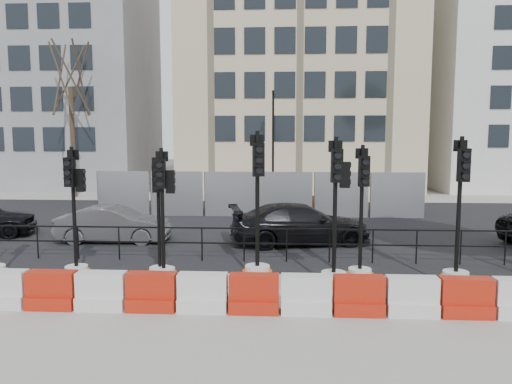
{
  "coord_description": "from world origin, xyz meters",
  "views": [
    {
      "loc": [
        1.11,
        -12.58,
        3.61
      ],
      "look_at": [
        0.24,
        3.0,
        1.81
      ],
      "focal_mm": 35.0,
      "sensor_mm": 36.0,
      "label": 1
    }
  ],
  "objects": [
    {
      "name": "building_cream",
      "position": [
        2.0,
        21.99,
        9.0
      ],
      "size": [
        15.0,
        10.06,
        18.0
      ],
      "color": "#C2B68E",
      "rests_on": "ground"
    },
    {
      "name": "tree_bare_far",
      "position": [
        -11.0,
        15.5,
        6.65
      ],
      "size": [
        2.0,
        2.0,
        9.0
      ],
      "color": "#473828",
      "rests_on": "ground"
    },
    {
      "name": "traffic_signal_c",
      "position": [
        -1.91,
        -0.83,
        0.65
      ],
      "size": [
        0.62,
        0.62,
        3.14
      ],
      "rotation": [
        0.0,
        0.0,
        0.1
      ],
      "color": "silver",
      "rests_on": "ground"
    },
    {
      "name": "heras_fencing",
      "position": [
        -0.49,
        9.71,
        0.71
      ],
      "size": [
        14.33,
        1.72,
        2.0
      ],
      "color": "gray",
      "rests_on": "ground"
    },
    {
      "name": "traffic_signal_f",
      "position": [
        2.3,
        -1.21,
        0.85
      ],
      "size": [
        0.7,
        0.7,
        3.56
      ],
      "rotation": [
        0.0,
        0.0,
        0.11
      ],
      "color": "silver",
      "rests_on": "ground"
    },
    {
      "name": "barrier_row",
      "position": [
        -0.0,
        -2.8,
        0.37
      ],
      "size": [
        12.55,
        0.5,
        0.8
      ],
      "color": "red",
      "rests_on": "ground"
    },
    {
      "name": "traffic_signal_b",
      "position": [
        -3.96,
        -0.92,
        0.79
      ],
      "size": [
        0.65,
        0.65,
        3.32
      ],
      "rotation": [
        0.0,
        0.0,
        -0.13
      ],
      "color": "silver",
      "rests_on": "ground"
    },
    {
      "name": "building_grey",
      "position": [
        -14.0,
        21.99,
        7.0
      ],
      "size": [
        11.0,
        9.06,
        14.0
      ],
      "color": "gray",
      "rests_on": "ground"
    },
    {
      "name": "car_c",
      "position": [
        1.67,
        3.66,
        0.67
      ],
      "size": [
        3.78,
        5.42,
        1.35
      ],
      "primitive_type": "imported",
      "rotation": [
        0.0,
        0.0,
        1.78
      ],
      "color": "black",
      "rests_on": "ground"
    },
    {
      "name": "traffic_signal_h",
      "position": [
        5.14,
        -1.0,
        0.74
      ],
      "size": [
        0.7,
        0.7,
        3.57
      ],
      "rotation": [
        0.0,
        0.0,
        0.15
      ],
      "color": "silver",
      "rests_on": "ground"
    },
    {
      "name": "car_b",
      "position": [
        -4.58,
        3.6,
        0.61
      ],
      "size": [
        1.63,
        3.84,
        1.23
      ],
      "primitive_type": "imported",
      "rotation": [
        0.0,
        0.0,
        1.61
      ],
      "color": "#414145",
      "rests_on": "ground"
    },
    {
      "name": "sidewalk_far",
      "position": [
        0.0,
        16.0,
        0.01
      ],
      "size": [
        40.0,
        4.0,
        0.02
      ],
      "primitive_type": "cube",
      "color": "gray",
      "rests_on": "ground"
    },
    {
      "name": "kerb_railing",
      "position": [
        0.0,
        1.2,
        0.69
      ],
      "size": [
        18.0,
        0.04,
        1.0
      ],
      "color": "black",
      "rests_on": "ground"
    },
    {
      "name": "lamp_post_far",
      "position": [
        0.5,
        14.98,
        3.22
      ],
      "size": [
        0.12,
        0.56,
        6.0
      ],
      "color": "black",
      "rests_on": "ground"
    },
    {
      "name": "traffic_signal_e",
      "position": [
        0.49,
        -0.81,
        0.76
      ],
      "size": [
        0.73,
        0.73,
        3.7
      ],
      "rotation": [
        0.0,
        0.0,
        0.24
      ],
      "color": "silver",
      "rests_on": "ground"
    },
    {
      "name": "sidewalk_near",
      "position": [
        0.0,
        -3.0,
        0.01
      ],
      "size": [
        40.0,
        6.0,
        0.02
      ],
      "primitive_type": "cube",
      "color": "gray",
      "rests_on": "ground"
    },
    {
      "name": "traffic_signal_d",
      "position": [
        -1.76,
        -0.98,
        0.79
      ],
      "size": [
        0.65,
        0.65,
        3.3
      ],
      "rotation": [
        0.0,
        0.0,
        0.01
      ],
      "color": "silver",
      "rests_on": "ground"
    },
    {
      "name": "road",
      "position": [
        0.0,
        7.0,
        0.01
      ],
      "size": [
        40.0,
        14.0,
        0.03
      ],
      "primitive_type": "cube",
      "color": "black",
      "rests_on": "ground"
    },
    {
      "name": "ground",
      "position": [
        0.0,
        0.0,
        0.0
      ],
      "size": [
        120.0,
        120.0,
        0.0
      ],
      "primitive_type": "plane",
      "color": "#51514C",
      "rests_on": "ground"
    },
    {
      "name": "traffic_signal_g",
      "position": [
        2.95,
        -0.79,
        0.7
      ],
      "size": [
        0.66,
        0.66,
        3.37
      ],
      "rotation": [
        0.0,
        0.0,
        0.19
      ],
      "color": "silver",
      "rests_on": "ground"
    }
  ]
}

